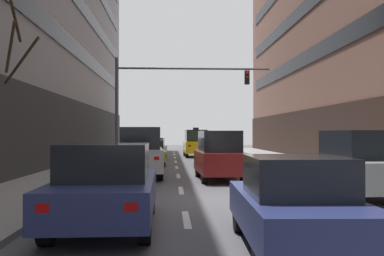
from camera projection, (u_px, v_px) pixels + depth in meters
name	position (u px, v px, depth m)	size (l,w,h in m)	color
ground_plane	(237.00, 199.00, 12.94)	(120.00, 120.00, 0.00)	#515156
sidewalk_left	(14.00, 198.00, 12.62)	(3.37, 80.00, 0.14)	gray
lane_stripe_l1_s3	(186.00, 219.00, 9.86)	(0.16, 2.00, 0.01)	silver
lane_stripe_l1_s4	(181.00, 190.00, 14.86)	(0.16, 2.00, 0.01)	silver
lane_stripe_l1_s5	(178.00, 176.00, 19.85)	(0.16, 2.00, 0.01)	silver
lane_stripe_l1_s6	(177.00, 167.00, 24.85)	(0.16, 2.00, 0.01)	silver
lane_stripe_l1_s7	(176.00, 162.00, 29.84)	(0.16, 2.00, 0.01)	silver
lane_stripe_l1_s8	(175.00, 158.00, 34.83)	(0.16, 2.00, 0.01)	silver
lane_stripe_l1_s9	(174.00, 154.00, 39.83)	(0.16, 2.00, 0.01)	silver
lane_stripe_l1_s10	(174.00, 152.00, 44.82)	(0.16, 2.00, 0.01)	silver
lane_stripe_l2_s3	(325.00, 218.00, 10.02)	(0.16, 2.00, 0.01)	silver
lane_stripe_l2_s4	(274.00, 190.00, 15.02)	(0.16, 2.00, 0.01)	silver
lane_stripe_l2_s5	(248.00, 176.00, 20.01)	(0.16, 2.00, 0.01)	silver
lane_stripe_l2_s6	(233.00, 167.00, 25.00)	(0.16, 2.00, 0.01)	silver
lane_stripe_l2_s7	(222.00, 161.00, 30.00)	(0.16, 2.00, 0.01)	silver
lane_stripe_l2_s8	(215.00, 157.00, 34.99)	(0.16, 2.00, 0.01)	silver
lane_stripe_l2_s9	(209.00, 154.00, 39.98)	(0.16, 2.00, 0.01)	silver
lane_stripe_l2_s10	(205.00, 152.00, 44.98)	(0.16, 2.00, 0.01)	silver
taxi_driving_0	(196.00, 143.00, 36.05)	(2.03, 4.65, 2.42)	black
car_driving_1	(106.00, 186.00, 8.96)	(2.01, 4.66, 1.74)	black
car_driving_2	(219.00, 155.00, 18.20)	(1.90, 4.29, 2.05)	black
car_driving_3	(295.00, 204.00, 7.26)	(1.91, 4.25, 1.57)	black
car_driving_4	(154.00, 148.00, 33.49)	(1.98, 4.33, 1.59)	black
car_driving_5	(141.00, 153.00, 19.21)	(2.13, 4.65, 2.21)	black
taxi_driving_6	(150.00, 153.00, 26.38)	(1.92, 4.22, 1.72)	black
car_parked_1	(358.00, 164.00, 13.29)	(1.87, 4.25, 2.04)	black
traffic_signal_0	(165.00, 91.00, 26.37)	(9.42, 0.35, 6.39)	#4C4C51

